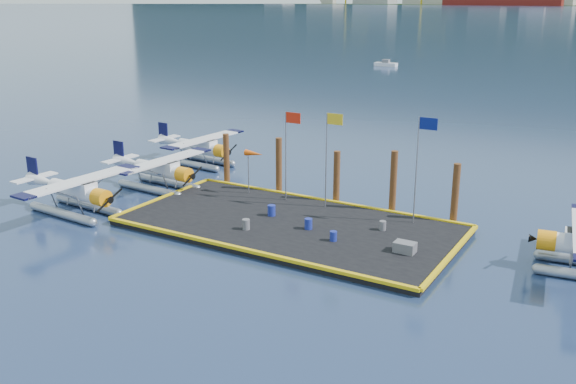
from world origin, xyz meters
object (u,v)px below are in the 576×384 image
Objects in this scene: drum_0 at (272,210)px; windsock at (254,155)px; piling_4 at (455,196)px; flagpole_red at (288,142)px; piling_0 at (226,161)px; drum_2 at (308,224)px; flagpole_yellow at (329,146)px; piling_1 at (279,167)px; drum_1 at (333,236)px; seaplane_b at (162,172)px; crate at (405,247)px; drum_4 at (383,226)px; flagpole_blue at (420,154)px; seaplane_c at (201,149)px; drum_3 at (246,224)px; seaplane_a at (78,194)px; piling_2 at (337,179)px; piling_3 at (393,184)px.

drum_0 is 5.34m from windsock.
piling_4 reaches higher than drum_0.
piling_0 is at bearing 165.54° from flagpole_red.
flagpole_yellow is (-0.82, 4.21, 3.79)m from drum_2.
piling_1 is (-5.53, 5.81, 1.38)m from drum_2.
piling_4 is at bearing 54.41° from drum_1.
windsock is (7.06, 1.48, 1.87)m from seaplane_b.
drum_2 is 6.21m from crate.
windsock is (-10.41, 2.17, 2.55)m from drum_4.
drum_0 is at bearing -63.91° from piling_1.
flagpole_blue is at bearing 39.16° from drum_2.
piling_1 is (9.99, -4.07, 0.74)m from seaplane_c.
drum_0 is 0.17× the size of piling_0.
crate is at bearing 84.15° from seaplane_b.
seaplane_c is at bearing 148.39° from drum_1.
seaplane_b is 15.70× the size of drum_4.
piling_4 is at bearing 0.00° from piling_0.
drum_3 is at bearing 69.53° from seaplane_b.
piling_4 is at bearing 25.69° from drum_0.
flagpole_red is (-3.82, 4.21, 3.67)m from drum_2.
drum_4 is 4.74m from flagpole_blue.
drum_2 is at bearing -78.93° from flagpole_yellow.
seaplane_c is at bearing 154.11° from flagpole_red.
flagpole_blue is 1.62× the size of piling_4.
piling_1 is (1.03, 1.60, -1.13)m from windsock.
seaplane_b is at bearing 170.65° from crate.
flagpole_blue is (19.81, 8.40, 3.29)m from seaplane_a.
piling_1 is 1.11× the size of piling_2.
flagpole_yellow is 6.00m from flagpole_blue.
drum_2 is 0.11× the size of flagpole_red.
flagpole_yellow is 4.75m from piling_3.
piling_4 is (20.59, 3.08, 0.64)m from seaplane_b.
seaplane_c is 1.42× the size of flagpole_yellow.
piling_3 is at bearing 82.84° from drum_1.
piling_0 reaches higher than windsock.
drum_3 is 10.42m from piling_0.
seaplane_b is 15.48× the size of drum_1.
flagpole_yellow is 8.35m from piling_4.
flagpole_blue reaches higher than flagpole_yellow.
piling_3 is at bearing 51.61° from drum_3.
flagpole_yellow is at bearing -82.79° from piling_2.
flagpole_blue is at bearing -8.51° from piling_1.
crate is 0.26× the size of piling_3.
piling_3 reaches higher than drum_1.
drum_1 is 0.88× the size of drum_2.
crate is 6.52m from piling_4.
seaplane_b reaches higher than drum_2.
flagpole_yellow reaches higher than drum_2.
piling_3 reaches higher than piling_4.
piling_1 is (-1.71, 1.60, -2.30)m from flagpole_red.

